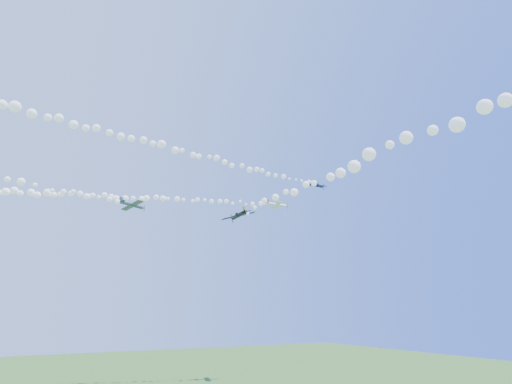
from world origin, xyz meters
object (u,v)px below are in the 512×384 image
plane_grey (132,205)px  plane_black (239,215)px  plane_white (277,205)px  plane_navy (316,185)px

plane_grey → plane_black: plane_grey is taller
plane_white → plane_black: size_ratio=1.17×
plane_white → plane_navy: bearing=-75.2°
plane_navy → plane_black: plane_navy is taller
plane_navy → plane_grey: bearing=151.9°
plane_white → plane_grey: 45.79m
plane_black → plane_navy: bearing=-59.5°
plane_black → plane_white: bearing=-38.6°
plane_navy → plane_grey: size_ratio=0.88×
plane_navy → plane_black: 39.09m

